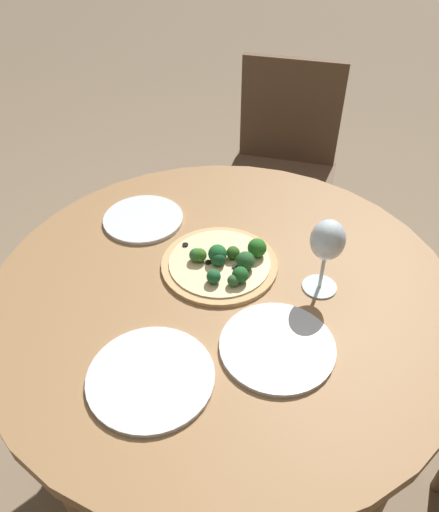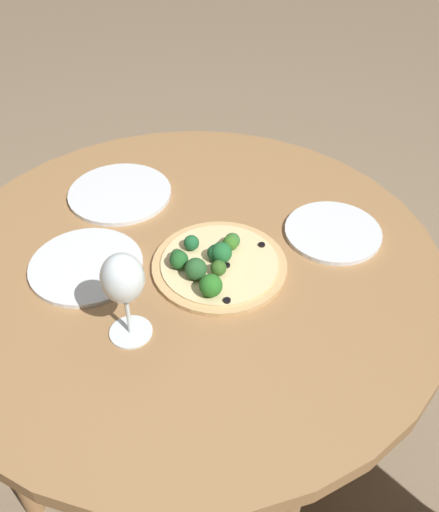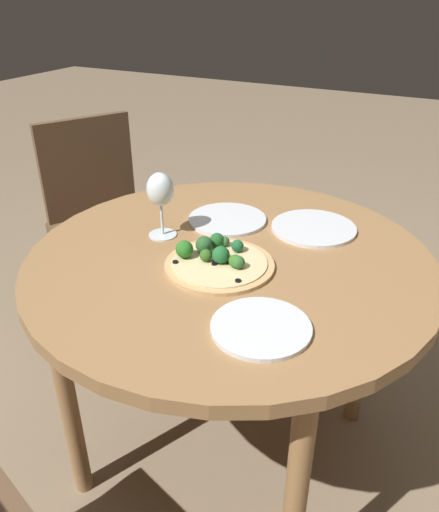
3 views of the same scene
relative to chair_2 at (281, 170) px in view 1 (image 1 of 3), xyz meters
The scene contains 8 objects.
ground_plane 1.03m from the chair_2, 107.11° to the right, with size 12.00×12.00×0.00m, color #847056.
dining_table 0.92m from the chair_2, 107.11° to the right, with size 1.04×1.04×0.72m.
chair_2 is the anchor object (origin of this frame).
pizza 0.88m from the chair_2, 108.20° to the right, with size 0.27×0.27×0.06m.
wine_glass 0.95m from the chair_2, 93.62° to the right, with size 0.08×0.08×0.18m.
plate_near 1.08m from the chair_2, 99.29° to the right, with size 0.23×0.23×0.01m.
plate_far 0.81m from the chair_2, 126.74° to the right, with size 0.20×0.20×0.01m.
plate_side 1.20m from the chair_2, 110.40° to the right, with size 0.24×0.24×0.01m.
Camera 1 is at (-0.04, -0.79, 1.49)m, focal length 35.00 mm.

